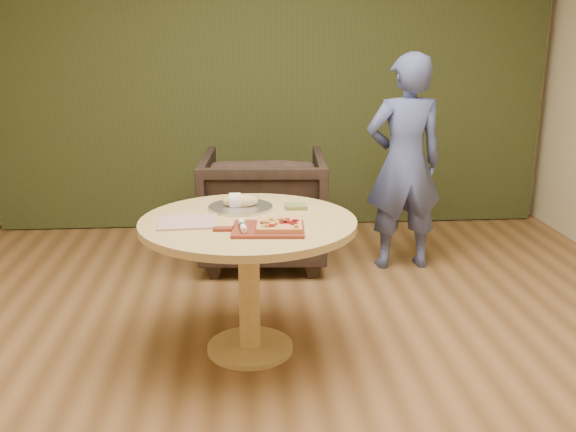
{
  "coord_description": "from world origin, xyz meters",
  "views": [
    {
      "loc": [
        -0.29,
        -2.76,
        1.68
      ],
      "look_at": [
        -0.06,
        0.25,
        0.82
      ],
      "focal_mm": 40.0,
      "sensor_mm": 36.0,
      "label": 1
    }
  ],
  "objects_px": {
    "pizza_paddle": "(266,229)",
    "bread_roll": "(239,201)",
    "cutlery_roll": "(243,226)",
    "serving_tray": "(241,207)",
    "person_standing": "(404,163)",
    "pedestal_table": "(248,245)",
    "armchair": "(264,202)",
    "flatbread_pizza": "(279,225)"
  },
  "relations": [
    {
      "from": "armchair",
      "to": "person_standing",
      "type": "distance_m",
      "value": 1.08
    },
    {
      "from": "cutlery_roll",
      "to": "bread_roll",
      "type": "height_order",
      "value": "bread_roll"
    },
    {
      "from": "pizza_paddle",
      "to": "serving_tray",
      "type": "distance_m",
      "value": 0.44
    },
    {
      "from": "bread_roll",
      "to": "person_standing",
      "type": "distance_m",
      "value": 1.58
    },
    {
      "from": "serving_tray",
      "to": "person_standing",
      "type": "height_order",
      "value": "person_standing"
    },
    {
      "from": "pizza_paddle",
      "to": "person_standing",
      "type": "bearing_deg",
      "value": 58.06
    },
    {
      "from": "pedestal_table",
      "to": "serving_tray",
      "type": "height_order",
      "value": "serving_tray"
    },
    {
      "from": "armchair",
      "to": "person_standing",
      "type": "xyz_separation_m",
      "value": [
        1.01,
        -0.19,
        0.32
      ]
    },
    {
      "from": "pizza_paddle",
      "to": "bread_roll",
      "type": "relative_size",
      "value": 2.36
    },
    {
      "from": "flatbread_pizza",
      "to": "bread_roll",
      "type": "relative_size",
      "value": 1.22
    },
    {
      "from": "pedestal_table",
      "to": "cutlery_roll",
      "type": "height_order",
      "value": "cutlery_roll"
    },
    {
      "from": "serving_tray",
      "to": "armchair",
      "type": "distance_m",
      "value": 1.28
    },
    {
      "from": "pedestal_table",
      "to": "cutlery_roll",
      "type": "relative_size",
      "value": 5.69
    },
    {
      "from": "cutlery_roll",
      "to": "bread_roll",
      "type": "bearing_deg",
      "value": 87.87
    },
    {
      "from": "pizza_paddle",
      "to": "armchair",
      "type": "bearing_deg",
      "value": 92.37
    },
    {
      "from": "cutlery_roll",
      "to": "person_standing",
      "type": "height_order",
      "value": "person_standing"
    },
    {
      "from": "pizza_paddle",
      "to": "cutlery_roll",
      "type": "height_order",
      "value": "cutlery_roll"
    },
    {
      "from": "cutlery_roll",
      "to": "serving_tray",
      "type": "bearing_deg",
      "value": 86.68
    },
    {
      "from": "cutlery_roll",
      "to": "person_standing",
      "type": "relative_size",
      "value": 0.13
    },
    {
      "from": "pedestal_table",
      "to": "armchair",
      "type": "xyz_separation_m",
      "value": [
        0.13,
        1.45,
        -0.15
      ]
    },
    {
      "from": "serving_tray",
      "to": "person_standing",
      "type": "bearing_deg",
      "value": 41.27
    },
    {
      "from": "flatbread_pizza",
      "to": "cutlery_roll",
      "type": "distance_m",
      "value": 0.18
    },
    {
      "from": "serving_tray",
      "to": "pedestal_table",
      "type": "bearing_deg",
      "value": -80.31
    },
    {
      "from": "flatbread_pizza",
      "to": "cutlery_roll",
      "type": "bearing_deg",
      "value": -176.66
    },
    {
      "from": "pedestal_table",
      "to": "bread_roll",
      "type": "distance_m",
      "value": 0.29
    },
    {
      "from": "bread_roll",
      "to": "person_standing",
      "type": "xyz_separation_m",
      "value": [
        1.19,
        1.04,
        -0.01
      ]
    },
    {
      "from": "cutlery_roll",
      "to": "person_standing",
      "type": "distance_m",
      "value": 1.88
    },
    {
      "from": "person_standing",
      "to": "pizza_paddle",
      "type": "bearing_deg",
      "value": 50.52
    },
    {
      "from": "bread_roll",
      "to": "pizza_paddle",
      "type": "bearing_deg",
      "value": -72.54
    },
    {
      "from": "pizza_paddle",
      "to": "flatbread_pizza",
      "type": "bearing_deg",
      "value": 6.01
    },
    {
      "from": "pedestal_table",
      "to": "pizza_paddle",
      "type": "distance_m",
      "value": 0.26
    },
    {
      "from": "pedestal_table",
      "to": "person_standing",
      "type": "bearing_deg",
      "value": 47.66
    },
    {
      "from": "pedestal_table",
      "to": "person_standing",
      "type": "xyz_separation_m",
      "value": [
        1.15,
        1.26,
        0.17
      ]
    },
    {
      "from": "pizza_paddle",
      "to": "serving_tray",
      "type": "bearing_deg",
      "value": 110.42
    },
    {
      "from": "armchair",
      "to": "pizza_paddle",
      "type": "bearing_deg",
      "value": 91.71
    },
    {
      "from": "serving_tray",
      "to": "cutlery_roll",
      "type": "bearing_deg",
      "value": -88.79
    },
    {
      "from": "serving_tray",
      "to": "flatbread_pizza",
      "type": "bearing_deg",
      "value": -65.73
    },
    {
      "from": "pedestal_table",
      "to": "bread_roll",
      "type": "bearing_deg",
      "value": 101.93
    },
    {
      "from": "pedestal_table",
      "to": "armchair",
      "type": "height_order",
      "value": "armchair"
    },
    {
      "from": "pizza_paddle",
      "to": "flatbread_pizza",
      "type": "distance_m",
      "value": 0.07
    },
    {
      "from": "cutlery_roll",
      "to": "armchair",
      "type": "xyz_separation_m",
      "value": [
        0.16,
        1.66,
        -0.32
      ]
    },
    {
      "from": "cutlery_roll",
      "to": "serving_tray",
      "type": "height_order",
      "value": "cutlery_roll"
    }
  ]
}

